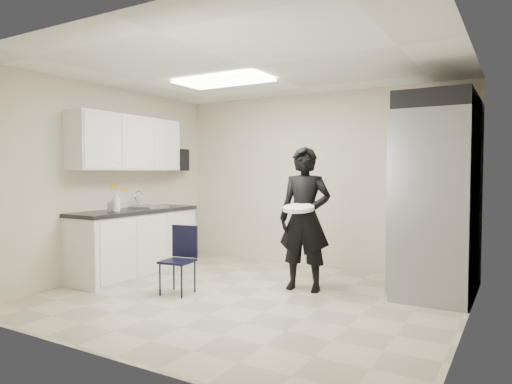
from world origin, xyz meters
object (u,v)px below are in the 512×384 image
Objects in this scene: folding_chair at (177,261)px; man_tuxedo at (305,219)px; commercial_fridge at (438,204)px; lower_counter at (135,244)px.

folding_chair is 1.59m from man_tuxedo.
commercial_fridge reaches higher than man_tuxedo.
lower_counter is 2.45m from man_tuxedo.
commercial_fridge reaches higher than lower_counter.
commercial_fridge is 3.12m from folding_chair.
lower_counter reaches higher than folding_chair.
folding_chair is at bearing -148.81° from commercial_fridge.
commercial_fridge is 2.73× the size of folding_chair.
folding_chair is at bearing -23.08° from lower_counter.
man_tuxedo is at bearing -155.05° from commercial_fridge.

